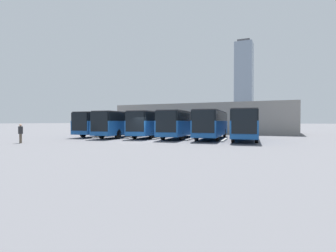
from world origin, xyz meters
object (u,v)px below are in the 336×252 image
object	(u,v)px
bus_1	(212,123)
bus_5	(105,123)
bus_0	(246,124)
pedestrian	(21,133)
bus_2	(181,123)
bus_3	(154,123)
bus_4	(124,123)

from	to	relation	value
bus_1	bus_5	size ratio (longest dim) A/B	1.00
bus_1	bus_5	distance (m)	15.61
bus_0	pedestrian	world-z (taller)	bus_0
bus_0	bus_2	distance (m)	7.81
bus_5	pedestrian	distance (m)	13.65
bus_2	pedestrian	distance (m)	17.37
bus_0	bus_1	world-z (taller)	same
bus_3	bus_0	bearing A→B (deg)	170.20
bus_3	bus_5	bearing A→B (deg)	-5.91
bus_2	bus_0	bearing A→B (deg)	170.99
bus_3	bus_4	bearing A→B (deg)	10.33
bus_0	bus_1	bearing A→B (deg)	-13.16
bus_3	pedestrian	bearing A→B (deg)	55.86
bus_4	pedestrian	distance (m)	12.96
bus_0	bus_3	distance (m)	11.72
bus_4	bus_1	bearing A→B (deg)	178.19
pedestrian	bus_0	bearing A→B (deg)	-101.98
bus_0	bus_3	world-z (taller)	same
bus_1	bus_4	world-z (taller)	same
bus_2	bus_5	distance (m)	11.71
bus_0	bus_1	distance (m)	3.93
pedestrian	bus_4	bearing A→B (deg)	-61.23
bus_3	pedestrian	xyz separation A→B (m)	(7.20, 13.68, -0.85)
bus_1	pedestrian	size ratio (longest dim) A/B	6.71
bus_5	pedestrian	world-z (taller)	bus_5
bus_5	bus_1	bearing A→B (deg)	172.99
bus_0	bus_5	size ratio (longest dim) A/B	1.00
bus_5	pedestrian	bearing A→B (deg)	86.15
bus_1	pedestrian	bearing A→B (deg)	35.48
bus_3	bus_4	distance (m)	4.07
bus_5	bus_3	bearing A→B (deg)	174.09
bus_4	bus_5	world-z (taller)	same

